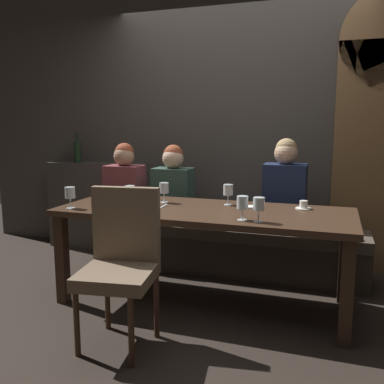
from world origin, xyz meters
The scene contains 19 objects.
ground centered at (0.00, 0.00, 0.00)m, with size 9.00×9.00×0.00m, color black.
back_wall_tiled centered at (0.00, 1.22, 1.50)m, with size 6.00×0.12×3.00m, color #423D38.
back_counter centered at (-1.55, 1.04, 0.47)m, with size 1.10×0.28×0.95m, color #38342F.
dining_table centered at (0.00, 0.00, 0.65)m, with size 2.20×0.84×0.74m.
banquette_bench centered at (0.00, 0.70, 0.23)m, with size 2.50×0.44×0.45m.
chair_near_side centered at (-0.32, -0.72, 0.56)m, with size 0.50×0.50×0.98m.
diner_redhead centered at (-1.02, 0.68, 0.80)m, with size 0.36×0.24×0.74m.
diner_bearded centered at (-0.51, 0.69, 0.79)m, with size 0.36×0.24×0.73m.
diner_far_end centered at (0.52, 0.68, 0.83)m, with size 0.36×0.24×0.80m.
wine_bottle_dark_red centered at (-1.76, 1.01, 1.07)m, with size 0.08×0.08×0.33m.
wine_glass_near_right centered at (0.14, 0.21, 0.86)m, with size 0.08×0.08×0.16m.
wine_glass_center_back centered at (0.35, -0.27, 0.85)m, with size 0.08×0.08×0.16m.
wine_glass_center_front centered at (0.46, -0.29, 0.85)m, with size 0.08×0.08×0.16m.
wine_glass_far_right centered at (-0.57, -0.09, 0.85)m, with size 0.08×0.08×0.16m.
wine_glass_end_left centered at (-0.38, 0.14, 0.86)m, with size 0.08×0.08×0.16m.
wine_glass_far_left centered at (-0.97, -0.30, 0.86)m, with size 0.08×0.08×0.16m.
espresso_cup centered at (0.71, 0.24, 0.77)m, with size 0.12×0.12×0.06m.
fork_on_table centered at (-0.32, -0.02, 0.74)m, with size 0.02×0.17×0.01m, color silver.
folded_napkin centered at (0.33, 0.18, 0.74)m, with size 0.11×0.10×0.01m, color silver.
Camera 1 is at (0.91, -2.98, 1.38)m, focal length 39.51 mm.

